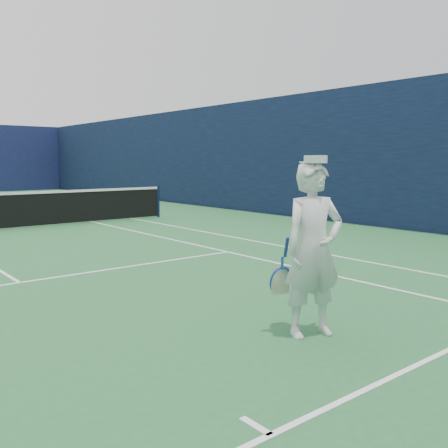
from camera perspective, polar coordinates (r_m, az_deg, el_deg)
name	(u,v)px	position (r m, az deg, el deg)	size (l,w,h in m)	color
tennis_player	(313,249)	(5.34, 10.18, -2.85)	(0.78, 0.68, 1.91)	white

